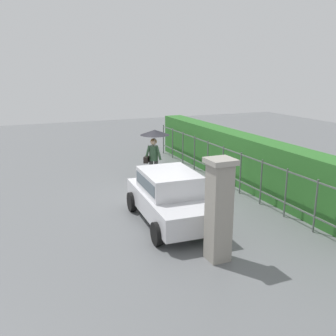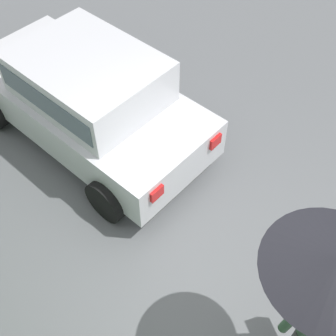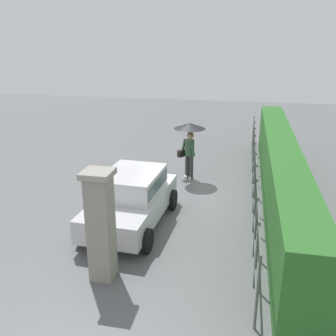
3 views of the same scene
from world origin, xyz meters
The scene contains 6 objects.
ground_plane centered at (0.00, 0.00, 0.00)m, with size 40.00×40.00×0.00m, color slate.
car centered at (2.50, -0.69, 0.80)m, with size 3.81×2.02×1.48m.
pedestrian centered at (-1.33, 0.29, 1.60)m, with size 1.11×1.11×2.08m.
gate_pillar centered at (5.00, -0.57, 1.24)m, with size 0.60×0.60×2.42m.
fence_section centered at (-0.05, 2.59, 0.83)m, with size 11.98×0.05×1.50m.
hedge_row centered at (-0.05, 3.35, 0.95)m, with size 12.93×0.90×1.90m, color #2D6B28.
Camera 3 is at (11.44, 2.19, 4.85)m, focal length 39.96 mm.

